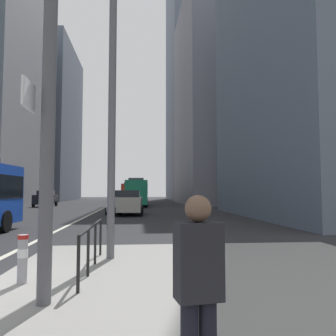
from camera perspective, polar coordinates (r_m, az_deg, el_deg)
The scene contains 15 objects.
ground_plane at distance 27.38m, azimuth -13.19°, elevation -7.77°, with size 160.00×160.00×0.00m, color #28282B.
median_island at distance 6.53m, azimuth 10.74°, elevation -19.92°, with size 9.00×10.00×0.15m, color gray.
lane_centre_line at distance 37.29m, azimuth -11.01°, elevation -6.74°, with size 0.20×80.00×0.01m, color beige.
office_tower_left_far at distance 73.99m, azimuth -20.67°, elevation 7.05°, with size 12.76×21.61×31.31m, color slate.
office_tower_right_mid at distance 52.03m, azimuth 9.97°, elevation 10.91°, with size 13.64×19.81×30.31m, color gray.
office_tower_right_far at distance 78.00m, azimuth 5.12°, elevation 15.19°, with size 12.72×20.94×54.81m, color slate.
city_bus_red_receding at distance 42.40m, azimuth -5.51°, elevation -3.98°, with size 2.83×11.09×3.40m.
city_bus_red_distant at distance 61.72m, azimuth -6.51°, elevation -3.95°, with size 2.77×11.67×3.40m.
car_oncoming_mid at distance 43.43m, azimuth -20.10°, elevation -4.87°, with size 2.10×4.59×1.94m.
car_receding_near at distance 26.60m, azimuth -6.47°, elevation -5.83°, with size 2.17×4.54×1.94m.
car_receding_far at distance 28.00m, azimuth -8.21°, elevation -5.72°, with size 2.05×4.01×1.94m.
street_lamp_post at distance 9.54m, azimuth -9.40°, elevation 17.01°, with size 5.50×0.32×8.00m.
bollard_back at distance 7.09m, azimuth -23.48°, elevation -13.60°, with size 0.20×0.20×0.90m.
pedestrian_railing at distance 7.77m, azimuth -12.78°, elevation -11.47°, with size 0.06×3.45×0.98m.
pedestrian_walking at distance 2.97m, azimuth 5.20°, elevation -19.33°, with size 0.41×0.30×1.70m.
Camera 1 is at (3.81, -7.05, 1.88)m, focal length 35.87 mm.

